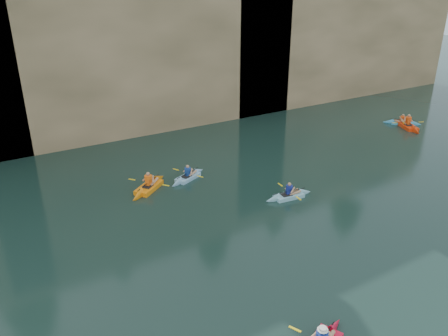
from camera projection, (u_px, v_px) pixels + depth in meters
ground at (362, 312)px, 15.01m from camera, size 160.00×160.00×0.00m
cliff at (93, 40)px, 36.17m from camera, size 70.00×16.00×12.00m
cliff_slab_center at (150, 53)px, 31.45m from camera, size 24.00×2.40×11.40m
cliff_slab_east at (348, 45)px, 41.34m from camera, size 26.00×2.40×9.84m
sea_cave_center at (76, 123)px, 29.68m from camera, size 3.50×1.00×3.20m
sea_cave_east at (246, 89)px, 36.13m from camera, size 5.00×1.00×4.50m
kayaker_orange at (149, 187)px, 23.80m from camera, size 3.11×2.66×1.27m
kayaker_ltblue_near at (289, 195)px, 22.88m from camera, size 2.84×2.18×1.09m
kayaker_red_far at (407, 126)px, 33.84m from camera, size 2.38×3.60×1.33m
kayaker_ltblue_mid at (188, 177)px, 25.07m from camera, size 2.87×2.00×1.08m
kayaker_blue_east at (402, 123)px, 34.67m from camera, size 2.47×2.55×1.03m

